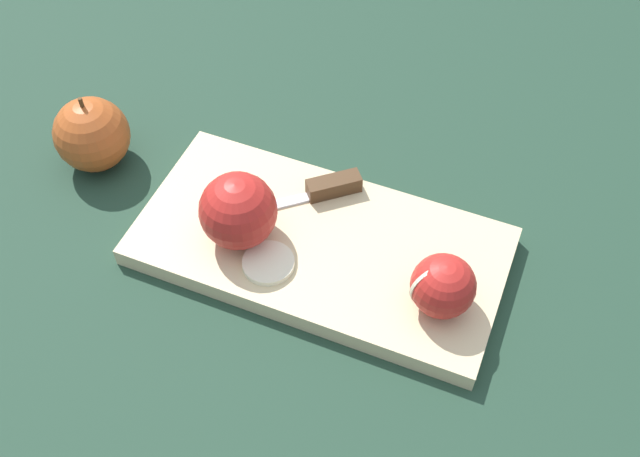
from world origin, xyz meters
name	(u,v)px	position (x,y,z in m)	size (l,w,h in m)	color
ground_plane	(320,252)	(0.00, 0.00, 0.00)	(4.00, 4.00, 0.00)	#1E3828
cutting_board	(320,246)	(0.00, 0.00, 0.01)	(0.44, 0.28, 0.02)	#D1B789
apple_half_left	(441,288)	(-0.15, 0.00, 0.06)	(0.07, 0.07, 0.07)	red
apple_half_right	(238,211)	(0.08, 0.04, 0.07)	(0.08, 0.08, 0.08)	red
knife	(326,188)	(0.03, -0.06, 0.03)	(0.11, 0.13, 0.02)	silver
apple_slice	(268,263)	(0.03, 0.06, 0.03)	(0.06, 0.06, 0.01)	beige
apple_whole	(92,135)	(0.31, 0.04, 0.05)	(0.09, 0.09, 0.10)	#AD4C1E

